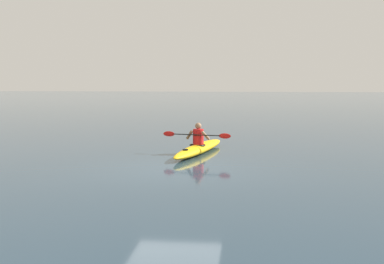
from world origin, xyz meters
name	(u,v)px	position (x,y,z in m)	size (l,w,h in m)	color
ground_plane	(175,169)	(0.00, 0.00, 0.00)	(160.00, 160.00, 0.00)	#233847
kayak	(199,148)	(-0.38, -2.96, 0.16)	(1.57, 4.56, 0.31)	#EAB214
kayaker	(198,135)	(-0.36, -2.84, 0.61)	(2.27, 0.65, 0.71)	red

